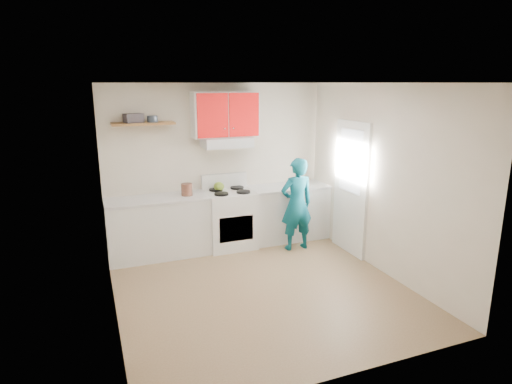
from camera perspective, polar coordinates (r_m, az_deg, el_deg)
name	(u,v)px	position (r m, az deg, el deg)	size (l,w,h in m)	color
floor	(261,288)	(5.80, 0.62, -12.48)	(3.80, 3.80, 0.00)	brown
ceiling	(261,83)	(5.19, 0.70, 14.14)	(3.60, 3.80, 0.04)	white
back_wall	(217,165)	(7.10, -5.13, 3.55)	(3.60, 0.04, 2.60)	beige
front_wall	(346,243)	(3.73, 11.77, -6.54)	(3.60, 0.04, 2.60)	beige
left_wall	(107,206)	(4.98, -18.92, -1.77)	(0.04, 3.80, 2.60)	beige
right_wall	(382,180)	(6.23, 16.18, 1.54)	(0.04, 3.80, 2.60)	beige
door	(351,188)	(6.83, 12.32, 0.49)	(0.05, 0.85, 2.05)	white
door_glass	(351,161)	(6.73, 12.31, 3.99)	(0.01, 0.55, 0.95)	white
counter_left	(158,228)	(6.82, -12.68, -4.60)	(1.52, 0.60, 0.90)	silver
counter_right	(287,213)	(7.43, 4.15, -2.71)	(1.32, 0.60, 0.90)	silver
stove	(230,219)	(7.04, -3.44, -3.59)	(0.76, 0.65, 0.92)	white
range_hood	(227,142)	(6.86, -3.87, 6.54)	(0.76, 0.44, 0.15)	silver
upper_cabinets	(225,114)	(6.87, -4.07, 10.11)	(1.02, 0.33, 0.70)	red
shelf	(143,124)	(6.63, -14.57, 8.68)	(0.90, 0.30, 0.04)	brown
books	(133,118)	(6.61, -15.77, 9.31)	(0.25, 0.18, 0.13)	#383137
tin	(152,119)	(6.62, -13.44, 9.30)	(0.15, 0.15, 0.09)	#333D4C
kettle	(219,186)	(6.96, -4.88, 0.74)	(0.17, 0.17, 0.14)	olive
crock	(187,190)	(6.73, -9.05, 0.24)	(0.17, 0.17, 0.21)	#523023
cutting_board	(274,188)	(7.16, 2.32, 0.48)	(0.30, 0.22, 0.02)	olive
silicone_mat	(307,184)	(7.51, 6.71, 0.99)	(0.33, 0.27, 0.01)	red
person	(297,204)	(6.88, 5.34, -1.60)	(0.54, 0.35, 1.48)	#0A5362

